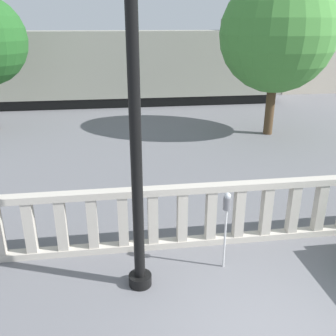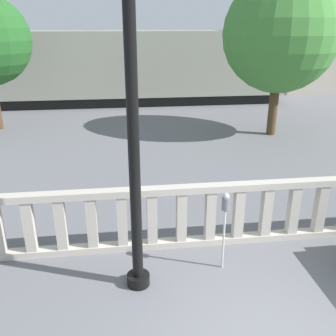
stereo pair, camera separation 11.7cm
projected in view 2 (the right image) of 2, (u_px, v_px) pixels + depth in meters
The scene contains 6 objects.
balustrade at pixel (224, 214), 7.78m from camera, with size 14.87×0.24×1.36m.
lamppost at pixel (132, 102), 5.54m from camera, with size 0.41×0.41×6.65m.
parking_meter at pixel (225, 210), 6.77m from camera, with size 0.14×0.14×1.57m.
train_near at pixel (56, 68), 20.43m from camera, with size 25.73×2.74×4.57m.
train_far at pixel (172, 51), 34.62m from camera, with size 25.15×2.62×4.25m.
tree_left at pixel (281, 34), 14.31m from camera, with size 4.44×4.44×6.19m.
Camera 2 is at (-2.04, -3.91, 4.41)m, focal length 40.00 mm.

